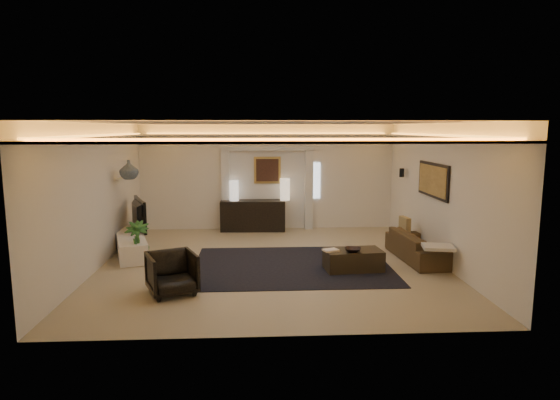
{
  "coord_description": "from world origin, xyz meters",
  "views": [
    {
      "loc": [
        -0.34,
        -9.56,
        2.81
      ],
      "look_at": [
        0.2,
        0.6,
        1.25
      ],
      "focal_mm": 30.32,
      "sensor_mm": 36.0,
      "label": 1
    }
  ],
  "objects_px": {
    "sofa": "(418,246)",
    "coffee_table": "(353,260)",
    "console": "(253,216)",
    "armchair": "(172,273)"
  },
  "relations": [
    {
      "from": "console",
      "to": "armchair",
      "type": "relative_size",
      "value": 2.22
    },
    {
      "from": "coffee_table",
      "to": "armchair",
      "type": "relative_size",
      "value": 1.41
    },
    {
      "from": "coffee_table",
      "to": "armchair",
      "type": "distance_m",
      "value": 3.56
    },
    {
      "from": "sofa",
      "to": "coffee_table",
      "type": "relative_size",
      "value": 1.78
    },
    {
      "from": "coffee_table",
      "to": "console",
      "type": "bearing_deg",
      "value": 112.15
    },
    {
      "from": "sofa",
      "to": "coffee_table",
      "type": "distance_m",
      "value": 1.7
    },
    {
      "from": "console",
      "to": "sofa",
      "type": "distance_m",
      "value": 4.73
    },
    {
      "from": "coffee_table",
      "to": "armchair",
      "type": "bearing_deg",
      "value": -166.44
    },
    {
      "from": "sofa",
      "to": "armchair",
      "type": "xyz_separation_m",
      "value": [
        -4.91,
        -1.85,
        0.07
      ]
    },
    {
      "from": "sofa",
      "to": "console",
      "type": "bearing_deg",
      "value": 44.93
    }
  ]
}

